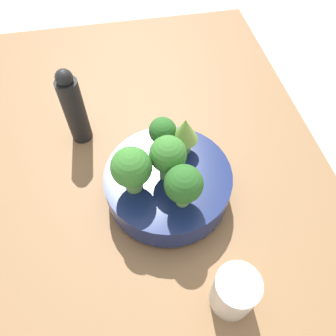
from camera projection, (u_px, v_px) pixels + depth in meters
The scene contains 10 objects.
ground_plane at pixel (152, 198), 0.68m from camera, with size 6.00×6.00×0.00m, color silver.
table at pixel (152, 193), 0.66m from camera, with size 1.18×0.74×0.05m.
bowl at pixel (168, 183), 0.60m from camera, with size 0.23×0.23×0.07m.
broccoli_floret_center at pixel (168, 156), 0.53m from camera, with size 0.06×0.06×0.09m.
broccoli_floret_left at pixel (184, 185), 0.50m from camera, with size 0.06×0.06×0.09m.
broccoli_floret_right at pixel (163, 132), 0.58m from camera, with size 0.05×0.05×0.07m.
broccoli_floret_back at pixel (132, 169), 0.52m from camera, with size 0.07×0.07×0.09m.
romanesco_piece_near at pixel (185, 132), 0.57m from camera, with size 0.05×0.05×0.08m.
cup at pixel (234, 292), 0.49m from camera, with size 0.07×0.07×0.09m.
pepper_mill at pixel (74, 108), 0.65m from camera, with size 0.04×0.04×0.18m.
Camera 1 is at (-0.34, 0.03, 0.60)m, focal length 35.00 mm.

